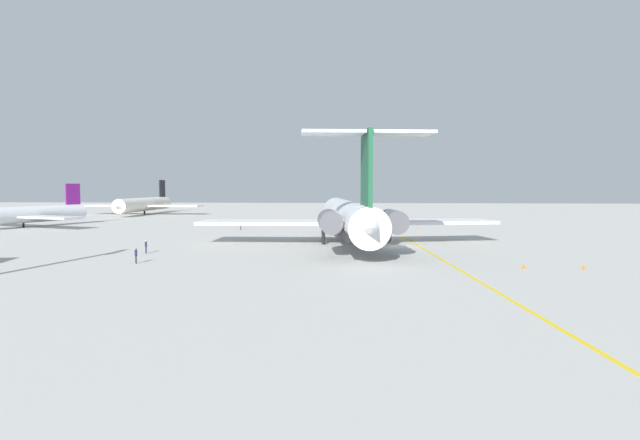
{
  "coord_description": "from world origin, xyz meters",
  "views": [
    {
      "loc": [
        -71.41,
        5.42,
        8.13
      ],
      "look_at": [
        3.15,
        10.4,
        3.29
      ],
      "focal_mm": 29.56,
      "sensor_mm": 36.0,
      "label": 1
    }
  ],
  "objects_px": {
    "airliner_mid_right": "(19,215)",
    "ground_crew_near_nose": "(146,245)",
    "airliner_far_right": "(143,204)",
    "ground_crew_near_tail": "(136,253)",
    "safety_cone_nose": "(524,266)",
    "ground_crew_portside": "(241,224)",
    "safety_cone_wingtip": "(584,267)",
    "main_jetliner": "(349,217)",
    "safety_cone_tail": "(418,228)"
  },
  "relations": [
    {
      "from": "ground_crew_portside",
      "to": "main_jetliner",
      "type": "bearing_deg",
      "value": 141.34
    },
    {
      "from": "airliner_far_right",
      "to": "ground_crew_near_tail",
      "type": "distance_m",
      "value": 98.93
    },
    {
      "from": "ground_crew_near_nose",
      "to": "main_jetliner",
      "type": "bearing_deg",
      "value": -22.77
    },
    {
      "from": "airliner_mid_right",
      "to": "airliner_far_right",
      "type": "height_order",
      "value": "airliner_far_right"
    },
    {
      "from": "safety_cone_nose",
      "to": "airliner_mid_right",
      "type": "bearing_deg",
      "value": 61.03
    },
    {
      "from": "ground_crew_portside",
      "to": "safety_cone_nose",
      "type": "bearing_deg",
      "value": 140.64
    },
    {
      "from": "ground_crew_near_tail",
      "to": "ground_crew_portside",
      "type": "distance_m",
      "value": 42.8
    },
    {
      "from": "airliner_far_right",
      "to": "ground_crew_portside",
      "type": "distance_m",
      "value": 62.47
    },
    {
      "from": "airliner_mid_right",
      "to": "ground_crew_near_nose",
      "type": "distance_m",
      "value": 53.79
    },
    {
      "from": "airliner_far_right",
      "to": "ground_crew_near_nose",
      "type": "relative_size",
      "value": 19.92
    },
    {
      "from": "main_jetliner",
      "to": "safety_cone_nose",
      "type": "distance_m",
      "value": 27.29
    },
    {
      "from": "airliner_far_right",
      "to": "safety_cone_tail",
      "type": "xyz_separation_m",
      "value": [
        -46.39,
        -71.68,
        -2.66
      ]
    },
    {
      "from": "ground_crew_near_tail",
      "to": "safety_cone_tail",
      "type": "distance_m",
      "value": 57.09
    },
    {
      "from": "safety_cone_nose",
      "to": "safety_cone_tail",
      "type": "height_order",
      "value": "same"
    },
    {
      "from": "ground_crew_near_tail",
      "to": "safety_cone_wingtip",
      "type": "height_order",
      "value": "ground_crew_near_tail"
    },
    {
      "from": "safety_cone_nose",
      "to": "ground_crew_portside",
      "type": "bearing_deg",
      "value": 40.87
    },
    {
      "from": "airliner_mid_right",
      "to": "ground_crew_near_nose",
      "type": "bearing_deg",
      "value": 68.66
    },
    {
      "from": "airliner_far_right",
      "to": "ground_crew_near_tail",
      "type": "bearing_deg",
      "value": 23.06
    },
    {
      "from": "airliner_far_right",
      "to": "safety_cone_nose",
      "type": "height_order",
      "value": "airliner_far_right"
    },
    {
      "from": "ground_crew_portside",
      "to": "ground_crew_near_tail",
      "type": "bearing_deg",
      "value": 97.42
    },
    {
      "from": "safety_cone_wingtip",
      "to": "main_jetliner",
      "type": "bearing_deg",
      "value": 48.11
    },
    {
      "from": "safety_cone_tail",
      "to": "main_jetliner",
      "type": "bearing_deg",
      "value": 153.81
    },
    {
      "from": "main_jetliner",
      "to": "safety_cone_nose",
      "type": "relative_size",
      "value": 87.43
    },
    {
      "from": "ground_crew_near_nose",
      "to": "safety_cone_tail",
      "type": "xyz_separation_m",
      "value": [
        37.21,
        -36.91,
        -0.78
      ]
    },
    {
      "from": "safety_cone_wingtip",
      "to": "safety_cone_nose",
      "type": "bearing_deg",
      "value": 89.46
    },
    {
      "from": "ground_crew_near_tail",
      "to": "safety_cone_nose",
      "type": "distance_m",
      "value": 39.56
    },
    {
      "from": "airliner_mid_right",
      "to": "safety_cone_wingtip",
      "type": "bearing_deg",
      "value": 83.49
    },
    {
      "from": "main_jetliner",
      "to": "safety_cone_wingtip",
      "type": "bearing_deg",
      "value": -138.69
    },
    {
      "from": "safety_cone_nose",
      "to": "safety_cone_wingtip",
      "type": "height_order",
      "value": "same"
    },
    {
      "from": "airliner_far_right",
      "to": "safety_cone_wingtip",
      "type": "xyz_separation_m",
      "value": [
        -92.69,
        -82.26,
        -2.66
      ]
    },
    {
      "from": "safety_cone_nose",
      "to": "main_jetliner",
      "type": "bearing_deg",
      "value": 40.08
    },
    {
      "from": "main_jetliner",
      "to": "safety_cone_nose",
      "type": "xyz_separation_m",
      "value": [
        -20.7,
        -17.42,
        -3.54
      ]
    },
    {
      "from": "main_jetliner",
      "to": "airliner_far_right",
      "type": "distance_m",
      "value": 93.12
    },
    {
      "from": "airliner_far_right",
      "to": "ground_crew_near_nose",
      "type": "distance_m",
      "value": 90.56
    },
    {
      "from": "ground_crew_near_nose",
      "to": "safety_cone_tail",
      "type": "height_order",
      "value": "ground_crew_near_nose"
    },
    {
      "from": "airliner_mid_right",
      "to": "ground_crew_portside",
      "type": "distance_m",
      "value": 43.85
    },
    {
      "from": "safety_cone_nose",
      "to": "safety_cone_tail",
      "type": "relative_size",
      "value": 1.0
    },
    {
      "from": "ground_crew_near_nose",
      "to": "ground_crew_near_tail",
      "type": "height_order",
      "value": "ground_crew_near_tail"
    },
    {
      "from": "airliner_mid_right",
      "to": "ground_crew_near_tail",
      "type": "bearing_deg",
      "value": 64.41
    },
    {
      "from": "safety_cone_wingtip",
      "to": "airliner_far_right",
      "type": "bearing_deg",
      "value": 41.59
    },
    {
      "from": "ground_crew_near_tail",
      "to": "safety_cone_wingtip",
      "type": "relative_size",
      "value": 3.05
    },
    {
      "from": "airliner_mid_right",
      "to": "safety_cone_tail",
      "type": "distance_m",
      "value": 76.77
    },
    {
      "from": "main_jetliner",
      "to": "ground_crew_portside",
      "type": "bearing_deg",
      "value": 34.78
    },
    {
      "from": "main_jetliner",
      "to": "safety_cone_wingtip",
      "type": "height_order",
      "value": "main_jetliner"
    },
    {
      "from": "ground_crew_near_tail",
      "to": "safety_cone_wingtip",
      "type": "bearing_deg",
      "value": 132.14
    },
    {
      "from": "safety_cone_wingtip",
      "to": "ground_crew_near_tail",
      "type": "bearing_deg",
      "value": 88.78
    },
    {
      "from": "main_jetliner",
      "to": "ground_crew_portside",
      "type": "xyz_separation_m",
      "value": [
        22.97,
        20.37,
        -2.74
      ]
    },
    {
      "from": "ground_crew_near_tail",
      "to": "main_jetliner",
      "type": "bearing_deg",
      "value": 175.18
    },
    {
      "from": "airliner_mid_right",
      "to": "airliner_far_right",
      "type": "bearing_deg",
      "value": -165.2
    },
    {
      "from": "ground_crew_near_nose",
      "to": "safety_cone_nose",
      "type": "xyz_separation_m",
      "value": [
        -9.04,
        -41.77,
        -0.78
      ]
    }
  ]
}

